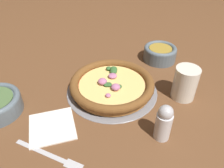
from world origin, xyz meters
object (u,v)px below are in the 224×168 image
pizza (112,84)px  drinking_cup (185,83)px  fork (52,156)px  bowl_near (159,52)px  pizza_tray (112,90)px  napkin (52,126)px  pepper_shaker (164,122)px

pizza → drinking_cup: 0.24m
fork → bowl_near: bearing=78.0°
drinking_cup → pizza_tray: bearing=-143.5°
pizza → drinking_cup: size_ratio=2.60×
pizza_tray → pizza: size_ratio=1.09×
pizza_tray → napkin: (-0.01, -0.23, 0.00)m
bowl_near → drinking_cup: bearing=-36.9°
pizza → bowl_near: 0.28m
pizza_tray → pepper_shaker: size_ratio=2.81×
bowl_near → pizza_tray: bearing=-89.1°
pizza_tray → pizza: bearing=146.4°
fork → pepper_shaker: pepper_shaker is taller
bowl_near → fork: bowl_near is taller
pizza → pepper_shaker: pepper_shaker is taller
pizza_tray → fork: pizza_tray is taller
drinking_cup → fork: 0.45m
napkin → fork: bearing=-34.8°
pizza_tray → napkin: bearing=-92.2°
drinking_cup → pepper_shaker: size_ratio=0.99×
drinking_cup → fork: bearing=-105.3°
bowl_near → drinking_cup: drinking_cup is taller
bowl_near → fork: (0.07, -0.57, -0.03)m
bowl_near → napkin: bowl_near is taller
pizza_tray → pizza: (-0.00, 0.00, 0.02)m
napkin → pepper_shaker: size_ratio=1.57×
pizza_tray → napkin: 0.24m
pizza_tray → pizza: pizza is taller
pizza_tray → fork: size_ratio=1.61×
napkin → fork: napkin is taller
pizza_tray → bowl_near: 0.28m
drinking_cup → napkin: size_ratio=0.63×
bowl_near → pepper_shaker: 0.41m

